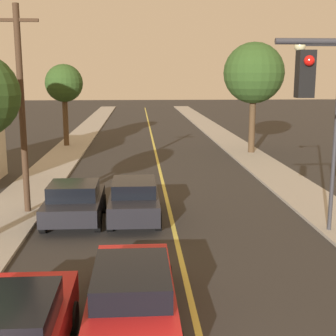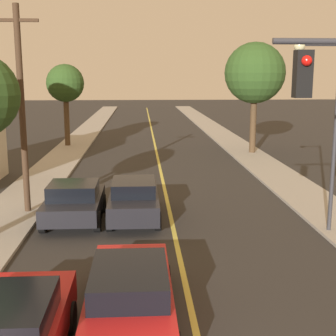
% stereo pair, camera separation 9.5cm
% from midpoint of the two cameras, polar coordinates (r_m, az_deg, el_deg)
% --- Properties ---
extents(road_surface, '(10.07, 80.00, 0.01)m').
position_cam_midpoint_polar(road_surface, '(42.22, -1.78, 3.88)').
color(road_surface, '#2D2B28').
rests_on(road_surface, ground).
extents(sidewalk_left, '(2.50, 80.00, 0.12)m').
position_cam_midpoint_polar(sidewalk_left, '(42.50, -10.29, 3.83)').
color(sidewalk_left, '#9E998E').
rests_on(sidewalk_left, ground).
extents(sidewalk_right, '(2.50, 80.00, 0.12)m').
position_cam_midpoint_polar(sidewalk_right, '(42.85, 6.67, 3.99)').
color(sidewalk_right, '#9E998E').
rests_on(sidewalk_right, ground).
extents(car_near_lane_front, '(1.97, 5.11, 1.38)m').
position_cam_midpoint_polar(car_near_lane_front, '(10.61, -4.41, -14.99)').
color(car_near_lane_front, red).
rests_on(car_near_lane_front, ground).
extents(car_near_lane_second, '(1.93, 4.51, 1.55)m').
position_cam_midpoint_polar(car_near_lane_second, '(17.81, -4.02, -3.76)').
color(car_near_lane_second, black).
rests_on(car_near_lane_second, ground).
extents(car_outer_lane_front, '(2.10, 4.33, 1.53)m').
position_cam_midpoint_polar(car_outer_lane_front, '(9.45, -18.91, -18.61)').
color(car_outer_lane_front, red).
rests_on(car_outer_lane_front, ground).
extents(car_outer_lane_second, '(2.11, 3.93, 1.52)m').
position_cam_midpoint_polar(car_outer_lane_second, '(17.77, -11.21, -4.03)').
color(car_outer_lane_second, black).
rests_on(car_outer_lane_second, ground).
extents(streetlamp_right, '(1.63, 0.36, 6.40)m').
position_cam_midpoint_polar(streetlamp_right, '(16.45, 18.80, 6.69)').
color(streetlamp_right, '#333338').
rests_on(streetlamp_right, ground).
extents(utility_pole_left, '(1.60, 0.24, 7.87)m').
position_cam_midpoint_polar(utility_pole_left, '(18.75, -17.26, 7.11)').
color(utility_pole_left, '#422D1E').
rests_on(utility_pole_left, ground).
extents(tree_left_far, '(2.83, 2.83, 6.13)m').
position_cam_midpoint_polar(tree_left_far, '(36.50, -12.34, 9.97)').
color(tree_left_far, '#4C3823').
rests_on(tree_left_far, ground).
extents(tree_right_near, '(4.11, 4.11, 7.50)m').
position_cam_midpoint_polar(tree_right_near, '(32.84, 10.62, 11.27)').
color(tree_right_near, '#4C3823').
rests_on(tree_right_near, ground).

